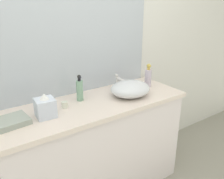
% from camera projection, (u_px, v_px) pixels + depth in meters
% --- Properties ---
extents(bathroom_wall_rear, '(6.00, 0.06, 2.60)m').
position_uv_depth(bathroom_wall_rear, '(59.00, 40.00, 1.86)').
color(bathroom_wall_rear, silver).
rests_on(bathroom_wall_rear, ground).
extents(vanity_counter, '(1.52, 0.53, 0.85)m').
position_uv_depth(vanity_counter, '(95.00, 149.00, 1.99)').
color(vanity_counter, silver).
rests_on(vanity_counter, ground).
extents(wall_mirror_panel, '(1.41, 0.01, 1.05)m').
position_uv_depth(wall_mirror_panel, '(74.00, 29.00, 1.86)').
color(wall_mirror_panel, '#B2BCC6').
rests_on(wall_mirror_panel, vanity_counter).
extents(sink_basin, '(0.34, 0.29, 0.12)m').
position_uv_depth(sink_basin, '(130.00, 89.00, 1.96)').
color(sink_basin, silver).
rests_on(sink_basin, vanity_counter).
extents(faucet, '(0.03, 0.15, 0.14)m').
position_uv_depth(faucet, '(119.00, 81.00, 2.07)').
color(faucet, silver).
rests_on(faucet, vanity_counter).
extents(soap_dispenser, '(0.06, 0.06, 0.21)m').
position_uv_depth(soap_dispenser, '(148.00, 77.00, 2.14)').
color(soap_dispenser, silver).
rests_on(soap_dispenser, vanity_counter).
extents(lotion_bottle, '(0.05, 0.05, 0.21)m').
position_uv_depth(lotion_bottle, '(80.00, 90.00, 1.86)').
color(lotion_bottle, '#7BA789').
rests_on(lotion_bottle, vanity_counter).
extents(tissue_box, '(0.13, 0.13, 0.17)m').
position_uv_depth(tissue_box, '(45.00, 107.00, 1.61)').
color(tissue_box, silver).
rests_on(tissue_box, vanity_counter).
extents(candle_jar, '(0.05, 0.05, 0.05)m').
position_uv_depth(candle_jar, '(65.00, 105.00, 1.75)').
color(candle_jar, silver).
rests_on(candle_jar, vanity_counter).
extents(folded_hand_towel, '(0.21, 0.19, 0.04)m').
position_uv_depth(folded_hand_towel, '(12.00, 121.00, 1.53)').
color(folded_hand_towel, '#97A196').
rests_on(folded_hand_towel, vanity_counter).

